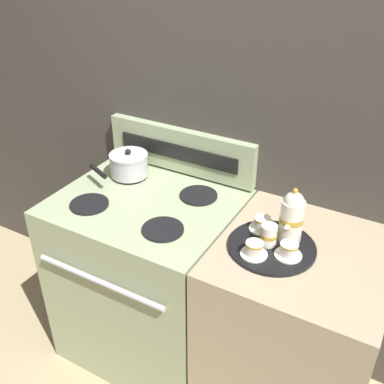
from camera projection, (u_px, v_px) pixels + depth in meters
The scene contains 12 objects.
ground_plane at pixel (207, 365), 2.32m from camera, with size 6.00×6.00×0.00m, color tan.
wall_back at pixel (248, 146), 2.02m from camera, with size 6.00×0.05×2.20m.
stove at pixel (150, 277), 2.22m from camera, with size 0.79×0.69×0.91m.
control_panel at pixel (180, 150), 2.16m from camera, with size 0.78×0.05×0.22m.
side_counter at pixel (292, 335), 1.92m from camera, with size 0.65×0.66×0.90m.
saucepan at pixel (129, 164), 2.15m from camera, with size 0.22×0.28×0.13m.
serving_tray at pixel (272, 247), 1.70m from camera, with size 0.33×0.33×0.01m.
teapot at pixel (292, 217), 1.67m from camera, with size 0.09×0.15×0.23m.
teacup_left at pixel (254, 249), 1.63m from camera, with size 0.10×0.10×0.05m.
teacup_right at pixel (262, 224), 1.77m from camera, with size 0.10×0.10×0.05m.
teacup_front at pixel (289, 250), 1.63m from camera, with size 0.10×0.10×0.05m.
creamer_jug at pixel (269, 235), 1.68m from camera, with size 0.06×0.06×0.08m.
Camera 1 is at (0.68, -1.37, 1.96)m, focal length 42.00 mm.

